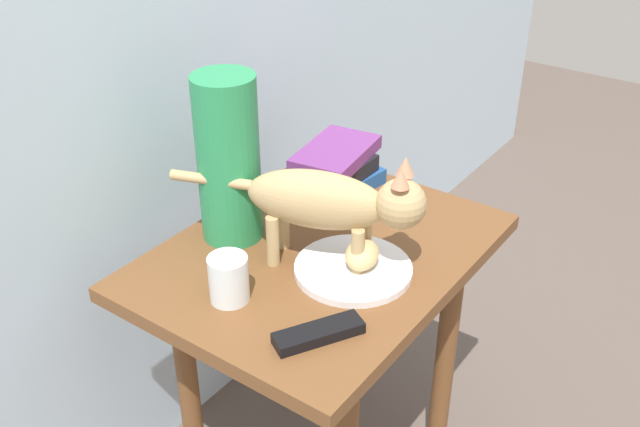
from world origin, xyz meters
TOP-DOWN VIEW (x-y plane):
  - side_table at (0.00, 0.00)m, footprint 0.68×0.53m
  - plate at (-0.03, -0.09)m, footprint 0.22×0.22m
  - bread_roll at (-0.02, -0.11)m, footprint 0.09×0.08m
  - cat at (-0.03, -0.05)m, footprint 0.20×0.46m
  - book_stack at (0.21, 0.11)m, footprint 0.22×0.16m
  - green_vase at (-0.06, 0.17)m, footprint 0.12×0.12m
  - candle_jar at (-0.22, 0.04)m, footprint 0.07×0.07m
  - tv_remote at (-0.21, -0.15)m, footprint 0.15×0.11m

SIDE VIEW (x-z plane):
  - side_table at x=0.00m, z-range 0.20..0.82m
  - plate at x=-0.03m, z-range 0.61..0.63m
  - tv_remote at x=-0.21m, z-range 0.61..0.63m
  - candle_jar at x=-0.22m, z-range 0.61..0.69m
  - bread_roll at x=-0.02m, z-range 0.63..0.68m
  - book_stack at x=0.21m, z-range 0.62..0.72m
  - cat at x=-0.03m, z-range 0.63..0.86m
  - green_vase at x=-0.06m, z-range 0.61..0.94m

